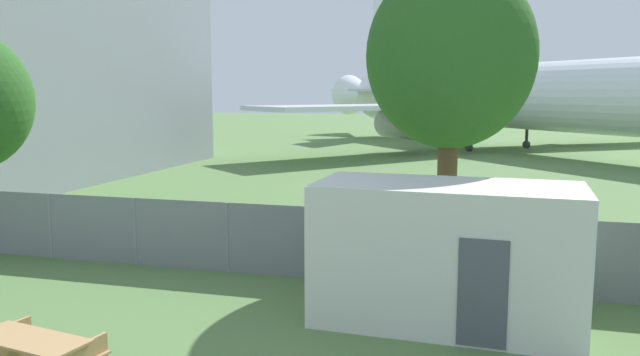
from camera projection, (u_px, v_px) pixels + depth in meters
name	position (u px, v px, depth m)	size (l,w,h in m)	color
perimeter_fence	(328.00, 244.00, 14.59)	(56.07, 0.07, 1.74)	gray
airplane	(514.00, 97.00, 46.17)	(36.73, 40.37, 13.69)	white
portable_cabin	(447.00, 254.00, 11.87)	(5.04, 2.51, 2.70)	silver
picnic_bench_near_cabin	(30.00, 356.00, 9.34)	(2.06, 1.70, 0.76)	tan
tree_behind_benches	(450.00, 57.00, 15.59)	(4.22, 4.22, 7.63)	brown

